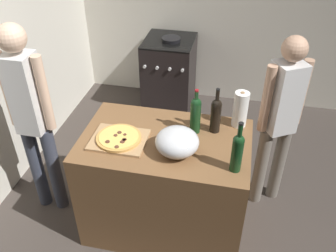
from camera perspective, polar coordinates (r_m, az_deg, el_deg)
ground_plane at (r=3.88m, az=3.35°, el=-5.60°), size 3.81×3.36×0.02m
kitchen_wall_left at (r=3.76m, az=-22.42°, el=13.67°), size 0.10×3.36×2.60m
counter at (r=2.98m, az=-0.41°, el=-9.01°), size 1.25×0.79×0.91m
cutting_board at (r=2.68m, az=-7.67°, el=-2.15°), size 0.40×0.32×0.02m
pizza at (r=2.67m, az=-7.71°, el=-1.81°), size 0.33×0.33×0.03m
mixing_bowl at (r=2.50m, az=1.43°, el=-2.50°), size 0.31×0.31×0.19m
paper_towel_roll at (r=2.80m, az=11.25°, el=2.58°), size 0.11×0.11×0.29m
wine_bottle_clear at (r=2.37m, az=10.78°, el=-3.82°), size 0.08×0.08×0.38m
wine_bottle_green at (r=2.70m, az=7.49°, el=1.91°), size 0.08×0.08×0.36m
wine_bottle_dark at (r=2.67m, az=4.33°, el=1.94°), size 0.08×0.08×0.36m
stove at (r=4.53m, az=0.19°, el=8.10°), size 0.58×0.64×0.94m
person_in_stripes at (r=3.00m, az=-20.56°, el=1.73°), size 0.37×0.21×1.71m
person_in_red at (r=3.05m, az=17.11°, el=1.43°), size 0.34×0.28×1.58m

